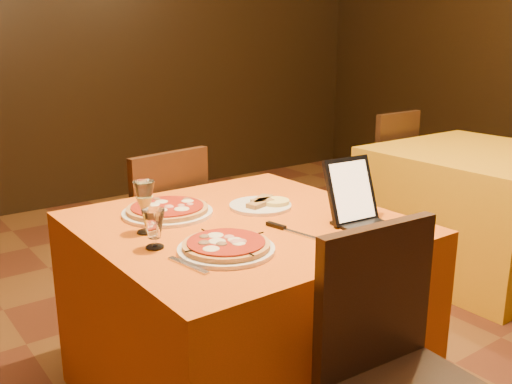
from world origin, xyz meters
TOP-DOWN VIEW (x-y plane):
  - wall_back at (0.00, 3.50)m, footprint 6.00×0.01m
  - main_table at (-0.53, 0.37)m, footprint 1.10×1.10m
  - side_table at (1.42, 0.61)m, footprint 1.10×1.10m
  - chair_main_far at (-0.53, 1.17)m, footprint 0.45×0.45m
  - chair_side_far at (1.42, 1.45)m, footprint 0.49×0.49m
  - pizza_near at (-0.75, 0.15)m, footprint 0.31×0.31m
  - pizza_far at (-0.71, 0.61)m, footprint 0.35×0.35m
  - cutlet_dish at (-0.37, 0.47)m, footprint 0.25×0.25m
  - wine_glass at (-0.87, 0.47)m, footprint 0.07×0.07m
  - water_glass at (-0.91, 0.31)m, footprint 0.08×0.08m
  - tablet at (-0.20, 0.13)m, footprint 0.21×0.12m
  - knife at (-0.46, 0.15)m, footprint 0.05×0.21m
  - fork_near at (-0.90, 0.12)m, footprint 0.05×0.18m
  - fork_far at (-0.55, 0.71)m, footprint 0.09×0.15m

SIDE VIEW (x-z plane):
  - main_table at x=-0.53m, z-range 0.00..0.75m
  - side_table at x=1.42m, z-range 0.00..0.75m
  - chair_main_far at x=-0.53m, z-range 0.00..0.91m
  - chair_side_far at x=1.42m, z-range 0.00..0.91m
  - knife at x=-0.46m, z-range 0.75..0.76m
  - fork_near at x=-0.90m, z-range 0.75..0.76m
  - fork_far at x=-0.55m, z-range 0.75..0.76m
  - cutlet_dish at x=-0.37m, z-range 0.75..0.78m
  - pizza_near at x=-0.75m, z-range 0.75..0.78m
  - pizza_far at x=-0.71m, z-range 0.75..0.78m
  - water_glass at x=-0.91m, z-range 0.75..0.88m
  - wine_glass at x=-0.87m, z-range 0.75..0.94m
  - tablet at x=-0.20m, z-range 0.75..0.99m
  - wall_back at x=0.00m, z-range 0.00..2.80m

